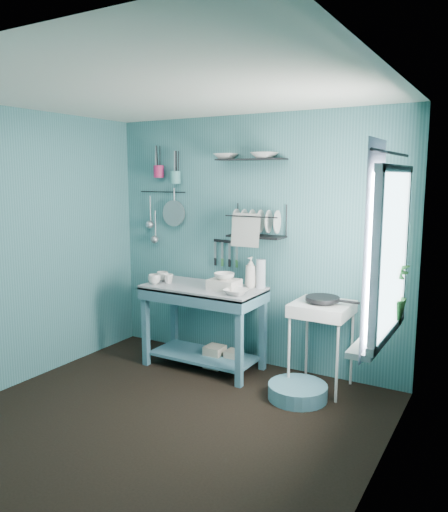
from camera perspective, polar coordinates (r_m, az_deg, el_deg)
The scene contains 35 objects.
floor at distance 4.16m, azimuth -6.84°, elevation -18.16°, with size 3.20×3.20×0.00m, color black.
ceiling at distance 3.75m, azimuth -7.60°, elevation 18.21°, with size 3.20×3.20×0.00m, color silver.
wall_back at distance 5.02m, azimuth 3.25°, elevation 1.62°, with size 3.20×3.20×0.00m, color #376E72.
wall_left at distance 4.89m, azimuth -22.28°, elevation 0.76°, with size 3.00×3.00×0.00m, color #376E72.
wall_right at distance 3.08m, azimuth 17.26°, elevation -3.52°, with size 3.00×3.00×0.00m, color #376E72.
work_counter at distance 5.02m, azimuth -2.35°, elevation -8.12°, with size 1.17×0.59×0.83m, color #386676.
mug_left at distance 5.05m, azimuth -7.97°, elevation -2.66°, with size 0.12×0.12×0.10m, color silver.
mug_mid at distance 5.07m, azimuth -6.38°, elevation -2.61°, with size 0.10×0.10×0.09m, color silver.
mug_right at distance 5.19m, azimuth -7.05°, elevation -2.33°, with size 0.12×0.12×0.10m, color silver.
wash_tub at distance 4.76m, azimuth 0.02°, elevation -3.27°, with size 0.28×0.22×0.10m, color beige.
tub_bowl at distance 4.75m, azimuth 0.02°, elevation -2.32°, with size 0.20×0.20×0.06m, color silver.
soap_bottle at distance 4.85m, azimuth 3.07°, elevation -1.85°, with size 0.12×0.12×0.30m, color beige.
water_bottle at distance 4.83m, azimuth 4.23°, elevation -2.04°, with size 0.09×0.09×0.28m, color #B4BEC8.
counter_bowl at distance 4.56m, azimuth 1.37°, elevation -4.13°, with size 0.22×0.22×0.05m, color silver.
hotplate_stand at distance 4.63m, azimuth 11.02°, elevation -10.03°, with size 0.50×0.50×0.79m, color silver.
frying_pan at distance 4.51m, azimuth 11.19°, elevation -4.80°, with size 0.30×0.30×0.04m, color black.
knife_strip at distance 5.13m, azimuth 0.26°, elevation 1.68°, with size 0.32×0.02×0.03m, color black.
dish_rack at distance 4.83m, azimuth 3.73°, elevation 4.02°, with size 0.55×0.24×0.32m, color black.
upper_shelf at distance 4.88m, azimuth 3.10°, elevation 10.97°, with size 0.70×0.18×0.01m, color black.
shelf_bowl_left at distance 5.01m, azimuth 0.22°, elevation 10.35°, with size 0.22×0.22×0.05m, color silver.
shelf_bowl_right at distance 4.81m, azimuth 4.63°, elevation 10.41°, with size 0.23×0.23×0.06m, color silver.
utensil_cup_magenta at distance 5.50m, azimuth -7.47°, elevation 9.55°, with size 0.11×0.11×0.13m, color #B42155.
utensil_cup_teal at distance 5.37m, azimuth -5.59°, elevation 8.94°, with size 0.11×0.11×0.13m, color teal.
colander at distance 5.43m, azimuth -5.76°, elevation 4.88°, with size 0.28×0.28×0.03m, color #9A9DA1.
ladle_outer at distance 5.64m, azimuth -8.42°, elevation 5.31°, with size 0.01×0.01×0.30m, color #9A9DA1.
ladle_inner at distance 5.61m, azimuth -7.85°, elevation 3.63°, with size 0.01×0.01×0.30m, color #9A9DA1.
hook_rail at distance 5.53m, azimuth -7.03°, elevation 7.28°, with size 0.01×0.01×0.60m, color black.
window_glass at distance 3.49m, azimuth 18.82°, elevation 0.35°, with size 1.10×1.10×0.00m, color white.
windowsill at distance 3.64m, azimuth 17.01°, elevation -8.77°, with size 0.16×0.95×0.04m, color silver.
curtain at distance 3.20m, azimuth 16.64°, elevation 0.63°, with size 1.35×1.35×0.00m, color silver.
curtain_rod at distance 3.46m, azimuth 18.63°, elevation 11.10°, with size 0.02×0.02×1.05m, color black.
potted_plant at distance 3.85m, azimuth 18.35°, elevation -3.94°, with size 0.26×0.26×0.47m, color #2C6E2E.
storage_tin_large at distance 5.11m, azimuth -1.06°, elevation -11.42°, with size 0.18×0.18×0.22m, color gray.
storage_tin_small at distance 5.05m, azimuth 1.11°, elevation -11.83°, with size 0.15×0.15×0.20m, color gray.
floor_basin at distance 4.50m, azimuth 8.41°, elevation -15.08°, with size 0.51×0.51×0.13m, color teal.
Camera 1 is at (2.26, -2.94, 1.90)m, focal length 35.00 mm.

